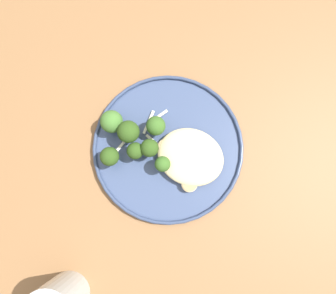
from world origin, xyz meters
TOP-DOWN VIEW (x-y plane):
  - ground at (0.00, 0.00)m, footprint 6.00×6.00m
  - wooden_dining_table at (0.00, 0.00)m, footprint 1.40×1.00m
  - dinner_plate at (-0.01, -0.04)m, footprint 0.29×0.29m
  - noodle_bed at (-0.05, -0.04)m, footprint 0.13×0.11m
  - seared_scallop_rear_pale at (-0.05, -0.04)m, footprint 0.03×0.03m
  - seared_scallop_half_hidden at (0.00, -0.04)m, footprint 0.02×0.02m
  - seared_scallop_front_small at (-0.02, -0.04)m, footprint 0.03×0.03m
  - seared_scallop_on_noodles at (-0.07, 0.01)m, footprint 0.03×0.03m
  - seared_scallop_center_golden at (-0.03, -0.07)m, footprint 0.03×0.03m
  - seared_scallop_right_edge at (-0.09, -0.03)m, footprint 0.03×0.03m
  - seared_scallop_left_edge at (-0.06, -0.08)m, footprint 0.02×0.02m
  - broccoli_floret_right_tilted at (0.11, -0.05)m, footprint 0.04×0.04m
  - broccoli_floret_small_sprig at (0.03, -0.07)m, footprint 0.04×0.04m
  - broccoli_floret_center_pile at (0.07, -0.04)m, footprint 0.04×0.04m
  - broccoli_floret_front_edge at (0.02, -0.03)m, footprint 0.03×0.03m
  - broccoli_floret_split_head at (0.04, -0.01)m, footprint 0.03×0.03m
  - broccoli_floret_rear_charred at (-0.01, -0.01)m, footprint 0.03×0.03m
  - broccoli_floret_near_rim at (0.08, 0.01)m, footprint 0.04×0.04m
  - onion_sliver_short_strip at (0.02, -0.05)m, footprint 0.04×0.02m
  - onion_sliver_long_sliver at (0.08, 0.00)m, footprint 0.02×0.05m
  - onion_sliver_curled_piece at (0.05, -0.08)m, footprint 0.01×0.05m
  - onion_sliver_pale_crescent at (0.03, -0.09)m, footprint 0.03×0.04m

SIDE VIEW (x-z plane):
  - ground at x=0.00m, z-range 0.00..0.00m
  - wooden_dining_table at x=0.00m, z-range 0.29..1.03m
  - dinner_plate at x=-0.01m, z-range 0.74..0.76m
  - onion_sliver_short_strip at x=0.02m, z-range 0.75..0.76m
  - onion_sliver_long_sliver at x=0.08m, z-range 0.75..0.76m
  - onion_sliver_curled_piece at x=0.05m, z-range 0.75..0.76m
  - onion_sliver_pale_crescent at x=0.03m, z-range 0.75..0.76m
  - seared_scallop_center_golden at x=-0.03m, z-range 0.75..0.77m
  - seared_scallop_left_edge at x=-0.06m, z-range 0.75..0.77m
  - seared_scallop_on_noodles at x=-0.07m, z-range 0.75..0.77m
  - seared_scallop_right_edge at x=-0.09m, z-range 0.75..0.77m
  - seared_scallop_half_hidden at x=0.00m, z-range 0.75..0.77m
  - seared_scallop_rear_pale at x=-0.05m, z-range 0.75..0.77m
  - seared_scallop_front_small at x=-0.02m, z-range 0.75..0.77m
  - noodle_bed at x=-0.05m, z-range 0.75..0.78m
  - broccoli_floret_split_head at x=0.04m, z-range 0.76..0.80m
  - broccoli_floret_rear_charred at x=-0.01m, z-range 0.76..0.81m
  - broccoli_floret_right_tilted at x=0.11m, z-range 0.76..0.81m
  - broccoli_floret_near_rim at x=0.08m, z-range 0.76..0.81m
  - broccoli_floret_small_sprig at x=0.03m, z-range 0.76..0.81m
  - broccoli_floret_front_edge at x=0.02m, z-range 0.76..0.81m
  - broccoli_floret_center_pile at x=0.07m, z-range 0.76..0.82m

